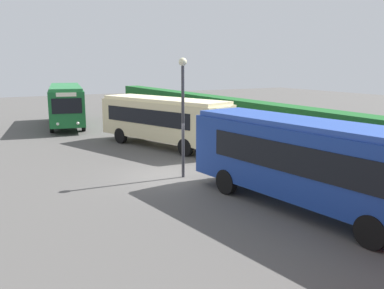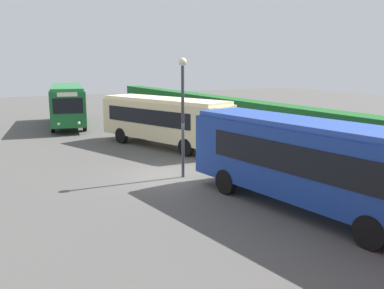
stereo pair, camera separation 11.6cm
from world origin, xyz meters
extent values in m
plane|color=#514F4C|center=(0.00, 0.00, 0.00)|extent=(105.04, 105.04, 0.00)
cube|color=#19602D|center=(-18.07, -0.49, 1.85)|extent=(10.42, 4.56, 2.59)
cube|color=#27723C|center=(-18.07, -0.49, 3.24)|extent=(10.08, 4.30, 0.20)
cube|color=black|center=(-18.10, 0.81, 2.16)|extent=(7.73, 1.68, 1.04)
cube|color=black|center=(-18.63, -1.68, 2.16)|extent=(7.73, 1.68, 1.04)
cube|color=black|center=(-13.11, -1.55, 2.16)|extent=(0.47, 2.03, 1.09)
cube|color=silver|center=(-13.11, -1.55, 2.96)|extent=(0.33, 1.36, 0.28)
cylinder|color=black|center=(-14.76, -0.01, 0.50)|extent=(1.04, 0.48, 1.00)
cylinder|color=black|center=(-15.24, -2.28, 0.50)|extent=(1.04, 0.48, 1.00)
cylinder|color=black|center=(-20.90, 1.29, 0.50)|extent=(1.04, 0.48, 1.00)
cylinder|color=black|center=(-21.38, -0.98, 0.50)|extent=(1.04, 0.48, 1.00)
sphere|color=silver|center=(-12.95, -0.87, 0.90)|extent=(0.22, 0.22, 0.22)
sphere|color=silver|center=(-13.24, -2.23, 0.90)|extent=(0.22, 0.22, 0.22)
cube|color=beige|center=(-6.31, 2.80, 1.69)|extent=(9.57, 5.30, 2.28)
cube|color=#F8E8B2|center=(-6.31, 2.80, 2.93)|extent=(9.25, 5.02, 0.20)
cube|color=black|center=(-6.99, 3.86, 1.96)|extent=(6.87, 2.37, 0.91)
cube|color=black|center=(-6.19, 1.53, 1.96)|extent=(6.87, 2.37, 0.91)
cube|color=black|center=(-1.90, 4.30, 1.96)|extent=(0.68, 1.90, 0.96)
cube|color=silver|center=(-1.90, 4.30, 2.65)|extent=(0.47, 1.28, 0.28)
cylinder|color=black|center=(-3.94, 4.78, 0.50)|extent=(1.04, 0.59, 1.00)
cylinder|color=black|center=(-3.22, 2.67, 0.50)|extent=(1.04, 0.59, 1.00)
cylinder|color=black|center=(-9.39, 2.92, 0.50)|extent=(1.04, 0.59, 1.00)
cylinder|color=black|center=(-8.67, 0.81, 0.50)|extent=(1.04, 0.59, 1.00)
sphere|color=silver|center=(-2.10, 4.94, 0.90)|extent=(0.22, 0.22, 0.22)
sphere|color=silver|center=(-1.67, 3.67, 0.90)|extent=(0.22, 0.22, 0.22)
cube|color=navy|center=(6.61, 2.25, 1.77)|extent=(10.25, 3.53, 2.44)
cube|color=#2747A0|center=(6.61, 2.25, 3.09)|extent=(9.92, 3.30, 0.20)
cube|color=black|center=(7.05, 1.10, 2.06)|extent=(7.78, 0.96, 0.98)
cube|color=black|center=(6.77, 3.47, 2.06)|extent=(7.78, 0.96, 0.98)
cube|color=black|center=(1.61, 1.66, 2.06)|extent=(0.27, 1.93, 1.02)
cube|color=silver|center=(1.61, 1.66, 2.81)|extent=(0.19, 1.29, 0.28)
cylinder|color=black|center=(3.65, 0.81, 0.50)|extent=(1.03, 0.40, 1.00)
cylinder|color=black|center=(3.39, 2.96, 0.50)|extent=(1.03, 0.40, 1.00)
cylinder|color=black|center=(9.83, 1.54, 0.50)|extent=(1.03, 0.40, 1.00)
sphere|color=silver|center=(1.67, 1.01, 0.90)|extent=(0.22, 0.22, 0.22)
sphere|color=silver|center=(1.52, 2.30, 0.90)|extent=(0.22, 0.22, 0.22)
cube|color=#1B5925|center=(0.00, 10.73, 1.19)|extent=(64.52, 1.64, 2.38)
cylinder|color=#38383D|center=(0.60, 0.48, 2.51)|extent=(0.14, 0.14, 5.02)
sphere|color=beige|center=(0.60, 0.48, 5.20)|extent=(0.36, 0.36, 0.36)
camera|label=1|loc=(16.96, -8.22, 5.14)|focal=39.07mm
camera|label=2|loc=(17.02, -8.12, 5.14)|focal=39.07mm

